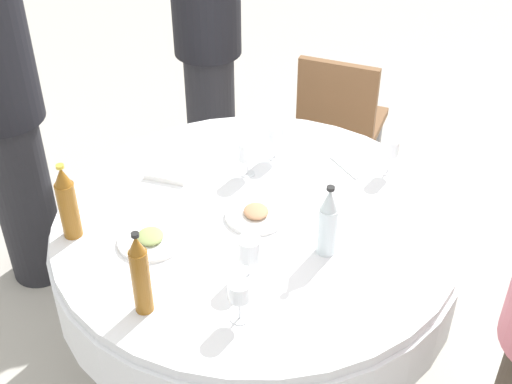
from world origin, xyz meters
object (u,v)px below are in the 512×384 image
at_px(dining_table, 256,247).
at_px(person_east, 208,46).
at_px(wine_glass_outer, 249,251).
at_px(wine_glass_near, 391,150).
at_px(plate_inner, 151,239).
at_px(person_left, 4,116).
at_px(chair_right, 340,118).
at_px(bottle_clear_east, 328,223).
at_px(wine_glass_front, 276,135).
at_px(plate_west, 257,214).
at_px(wine_glass_right, 239,293).
at_px(bottle_amber_left, 140,275).
at_px(bottle_amber_mid, 67,203).
at_px(wine_glass_west, 247,153).

distance_m(dining_table, person_east, 1.29).
xyz_separation_m(wine_glass_outer, wine_glass_near, (-0.55, 0.60, -0.00)).
bearing_deg(plate_inner, wine_glass_outer, 59.05).
xyz_separation_m(person_left, chair_right, (-0.46, 1.53, -0.35)).
bearing_deg(bottle_clear_east, wine_glass_outer, -70.23).
bearing_deg(chair_right, person_left, -136.94).
xyz_separation_m(wine_glass_outer, wine_glass_front, (-0.70, 0.16, 0.00)).
bearing_deg(bottle_clear_east, plate_inner, -99.50).
bearing_deg(bottle_clear_east, dining_table, -133.31).
xyz_separation_m(wine_glass_near, plate_west, (0.24, -0.55, -0.09)).
height_order(bottle_clear_east, person_east, person_east).
height_order(bottle_clear_east, wine_glass_right, bottle_clear_east).
xyz_separation_m(bottle_amber_left, chair_right, (-1.50, 0.91, -0.36)).
height_order(plate_west, person_left, person_left).
bearing_deg(person_left, wine_glass_front, -69.90).
height_order(bottle_amber_mid, chair_right, bottle_amber_mid).
bearing_deg(wine_glass_near, wine_glass_outer, -47.50).
xyz_separation_m(bottle_amber_left, wine_glass_near, (-0.67, 0.94, -0.04)).
bearing_deg(wine_glass_west, person_left, -108.38).
distance_m(bottle_clear_east, chair_right, 1.36).
bearing_deg(bottle_amber_mid, bottle_amber_left, 34.62).
bearing_deg(bottle_amber_mid, plate_west, 94.07).
relative_size(wine_glass_right, person_left, 0.09).
height_order(bottle_amber_left, bottle_clear_east, bottle_amber_left).
height_order(wine_glass_right, person_east, person_east).
bearing_deg(bottle_amber_left, person_east, 171.53).
bearing_deg(person_east, bottle_amber_left, -104.53).
distance_m(dining_table, wine_glass_near, 0.65).
bearing_deg(bottle_clear_east, chair_right, 166.54).
height_order(bottle_clear_east, wine_glass_front, bottle_clear_east).
bearing_deg(plate_inner, plate_west, 106.47).
bearing_deg(bottle_amber_mid, person_left, -151.73).
bearing_deg(bottle_clear_east, wine_glass_near, 143.99).
height_order(plate_inner, person_east, person_east).
height_order(wine_glass_right, plate_inner, wine_glass_right).
bearing_deg(wine_glass_front, person_left, -101.08).
bearing_deg(person_east, wine_glass_outer, -92.95).
distance_m(bottle_amber_left, plate_inner, 0.35).
xyz_separation_m(bottle_clear_east, plate_inner, (-0.10, -0.60, -0.11)).
relative_size(bottle_clear_east, wine_glass_west, 1.83).
bearing_deg(wine_glass_front, person_east, -164.15).
bearing_deg(wine_glass_outer, plate_inner, -120.95).
relative_size(bottle_clear_east, wine_glass_near, 1.83).
height_order(bottle_amber_left, plate_west, bottle_amber_left).
relative_size(plate_west, plate_inner, 0.99).
bearing_deg(person_left, bottle_amber_left, -118.07).
xyz_separation_m(wine_glass_near, plate_inner, (0.35, -0.93, -0.09)).
bearing_deg(person_left, dining_table, -90.00).
relative_size(wine_glass_outer, wine_glass_near, 1.03).
bearing_deg(person_east, wine_glass_west, -88.93).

